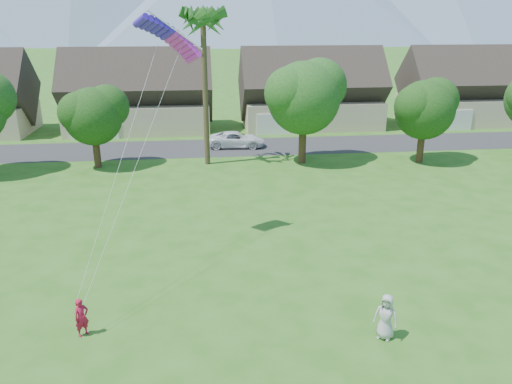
{
  "coord_description": "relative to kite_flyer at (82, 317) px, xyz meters",
  "views": [
    {
      "loc": [
        -2.55,
        -12.29,
        11.63
      ],
      "look_at": [
        0.0,
        10.0,
        3.8
      ],
      "focal_mm": 35.0,
      "sensor_mm": 36.0,
      "label": 1
    }
  ],
  "objects": [
    {
      "name": "watcher",
      "position": [
        11.54,
        -1.5,
        0.14
      ],
      "size": [
        1.08,
        1.0,
        1.85
      ],
      "primitive_type": "imported",
      "rotation": [
        0.0,
        0.0,
        -0.61
      ],
      "color": "#AFB0AB",
      "rests_on": "ground"
    },
    {
      "name": "houses_row",
      "position": [
        7.83,
        38.17,
        2.66
      ],
      "size": [
        72.75,
        8.19,
        8.86
      ],
      "color": "beige",
      "rests_on": "ground"
    },
    {
      "name": "parked_car",
      "position": [
        8.21,
        29.17,
        -0.04
      ],
      "size": [
        5.51,
        2.88,
        1.48
      ],
      "primitive_type": "imported",
      "rotation": [
        0.0,
        0.0,
        1.49
      ],
      "color": "white",
      "rests_on": "ground"
    },
    {
      "name": "parafoil_kite",
      "position": [
        3.49,
        8.76,
        10.08
      ],
      "size": [
        3.62,
        1.55,
        0.5
      ],
      "rotation": [
        0.0,
        0.0,
        0.38
      ],
      "color": "#3E1BCC",
      "rests_on": "ground"
    },
    {
      "name": "fan_palm",
      "position": [
        5.34,
        23.67,
        11.02
      ],
      "size": [
        3.0,
        3.0,
        13.8
      ],
      "color": "#4C3D26",
      "rests_on": "ground"
    },
    {
      "name": "street",
      "position": [
        7.34,
        29.17,
        -0.78
      ],
      "size": [
        90.0,
        7.0,
        0.01
      ],
      "primitive_type": "cube",
      "color": "#2D2D30",
      "rests_on": "ground"
    },
    {
      "name": "tree_row",
      "position": [
        6.19,
        23.09,
        4.11
      ],
      "size": [
        62.27,
        6.67,
        8.45
      ],
      "color": "#47301C",
      "rests_on": "ground"
    },
    {
      "name": "kite_flyer",
      "position": [
        0.0,
        0.0,
        0.0
      ],
      "size": [
        0.68,
        0.65,
        1.56
      ],
      "primitive_type": "imported",
      "rotation": [
        0.0,
        0.0,
        0.67
      ],
      "color": "#B41435",
      "rests_on": "ground"
    }
  ]
}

